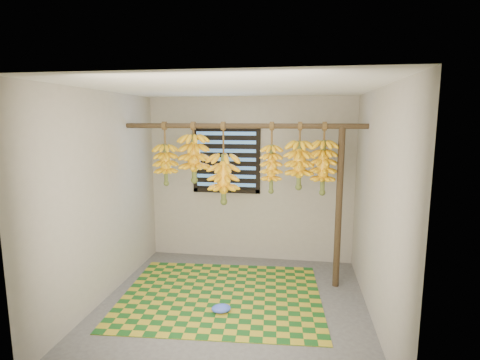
% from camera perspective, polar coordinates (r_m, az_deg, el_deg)
% --- Properties ---
extents(floor, '(3.00, 3.00, 0.01)m').
position_cam_1_polar(floor, '(4.47, -1.15, -18.60)').
color(floor, '#4C4C4C').
rests_on(floor, ground).
extents(ceiling, '(3.00, 3.00, 0.01)m').
position_cam_1_polar(ceiling, '(3.96, -1.27, 13.93)').
color(ceiling, silver).
rests_on(ceiling, wall_back).
extents(wall_back, '(3.00, 0.01, 2.40)m').
position_cam_1_polar(wall_back, '(5.51, 1.54, 0.05)').
color(wall_back, gray).
rests_on(wall_back, floor).
extents(wall_left, '(0.01, 3.00, 2.40)m').
position_cam_1_polar(wall_left, '(4.55, -20.22, -2.49)').
color(wall_left, gray).
rests_on(wall_left, floor).
extents(wall_right, '(0.01, 3.00, 2.40)m').
position_cam_1_polar(wall_right, '(4.07, 20.20, -3.86)').
color(wall_right, gray).
rests_on(wall_right, floor).
extents(window, '(1.00, 0.04, 1.00)m').
position_cam_1_polar(window, '(5.50, -2.11, 3.18)').
color(window, black).
rests_on(window, wall_back).
extents(hanging_pole, '(3.00, 0.06, 0.06)m').
position_cam_1_polar(hanging_pole, '(4.64, 0.29, 8.24)').
color(hanging_pole, '#443520').
rests_on(hanging_pole, wall_left).
extents(support_post, '(0.08, 0.08, 2.00)m').
position_cam_1_polar(support_post, '(4.74, 14.82, -4.25)').
color(support_post, '#443520').
rests_on(support_post, floor).
extents(woven_mat, '(2.45, 2.02, 0.01)m').
position_cam_1_polar(woven_mat, '(4.68, -2.83, -17.13)').
color(woven_mat, '#17511A').
rests_on(woven_mat, floor).
extents(plastic_bag, '(0.25, 0.21, 0.09)m').
position_cam_1_polar(plastic_bag, '(4.29, -2.89, -18.96)').
color(plastic_bag, blue).
rests_on(plastic_bag, woven_mat).
extents(banana_bunch_a, '(0.31, 0.31, 0.81)m').
position_cam_1_polar(banana_bunch_a, '(4.92, -11.24, 2.33)').
color(banana_bunch_a, brown).
rests_on(banana_bunch_a, hanging_pole).
extents(banana_bunch_b, '(0.38, 0.38, 0.76)m').
position_cam_1_polar(banana_bunch_b, '(4.80, -7.03, 3.30)').
color(banana_bunch_b, brown).
rests_on(banana_bunch_b, hanging_pole).
extents(banana_bunch_c, '(0.38, 0.38, 1.03)m').
position_cam_1_polar(banana_bunch_c, '(4.74, -2.51, 0.18)').
color(banana_bunch_c, brown).
rests_on(banana_bunch_c, hanging_pole).
extents(banana_bunch_d, '(0.27, 0.27, 0.88)m').
position_cam_1_polar(banana_bunch_d, '(4.64, 4.79, 1.72)').
color(banana_bunch_d, brown).
rests_on(banana_bunch_d, hanging_pole).
extents(banana_bunch_e, '(0.34, 0.34, 0.81)m').
position_cam_1_polar(banana_bunch_e, '(4.62, 9.00, 2.29)').
color(banana_bunch_e, brown).
rests_on(banana_bunch_e, hanging_pole).
extents(banana_bunch_f, '(0.31, 0.31, 0.87)m').
position_cam_1_polar(banana_bunch_f, '(4.63, 12.55, 1.89)').
color(banana_bunch_f, brown).
rests_on(banana_bunch_f, hanging_pole).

